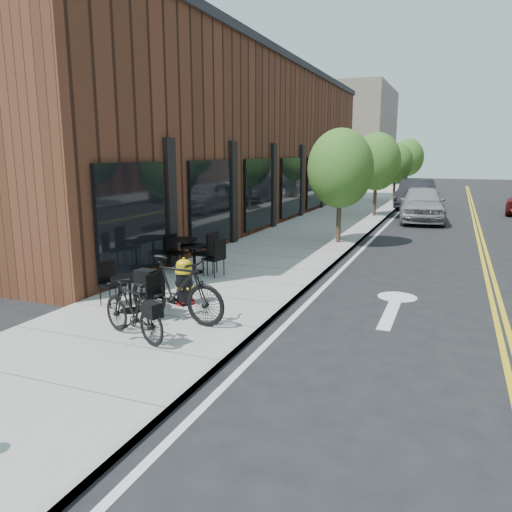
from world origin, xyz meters
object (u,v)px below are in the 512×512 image
at_px(bicycle_right, 176,289).
at_px(parked_car_a, 421,204).
at_px(parked_car_c, 418,192).
at_px(bistro_set_a, 130,289).
at_px(bistro_set_b, 195,255).
at_px(parked_car_b, 416,194).
at_px(bicycle_left, 133,310).
at_px(bistro_set_c, 182,250).
at_px(fire_hydrant, 184,282).

relative_size(bicycle_right, parked_car_a, 0.41).
bearing_deg(parked_car_c, bistro_set_a, -96.56).
height_order(bistro_set_a, parked_car_a, parked_car_a).
height_order(bicycle_right, parked_car_a, parked_car_a).
bearing_deg(bistro_set_b, bistro_set_a, -69.03).
bearing_deg(parked_car_b, parked_car_c, 94.26).
bearing_deg(bistro_set_b, bicycle_left, -59.53).
relative_size(bicycle_left, parked_car_a, 0.34).
relative_size(bistro_set_a, parked_car_a, 0.34).
height_order(bistro_set_a, parked_car_b, parked_car_b).
xyz_separation_m(bicycle_left, bistro_set_a, (-0.91, 1.19, -0.05)).
distance_m(bistro_set_a, parked_car_a, 17.09).
xyz_separation_m(bistro_set_b, bistro_set_c, (-0.45, 0.15, 0.07)).
bearing_deg(bistro_set_c, bicycle_left, -61.50).
height_order(bistro_set_b, bistro_set_c, bistro_set_c).
bearing_deg(bicycle_left, parked_car_b, -164.96).
distance_m(bistro_set_b, parked_car_c, 23.07).
bearing_deg(bicycle_left, fire_hydrant, -152.89).
distance_m(bistro_set_c, parked_car_b, 19.49).
xyz_separation_m(bicycle_left, bicycle_right, (0.22, 0.99, 0.11)).
xyz_separation_m(fire_hydrant, bicycle_left, (0.20, -2.02, 0.04)).
xyz_separation_m(fire_hydrant, parked_car_a, (3.51, 15.73, 0.25)).
bearing_deg(bicycle_left, parked_car_c, -163.88).
bearing_deg(parked_car_b, bicycle_left, -93.91).
distance_m(bistro_set_a, bistro_set_c, 3.53).
height_order(parked_car_a, parked_car_c, parked_car_a).
bearing_deg(parked_car_a, parked_car_c, 88.71).
bearing_deg(bistro_set_b, parked_car_c, 94.70).
height_order(bicycle_right, bistro_set_b, bicycle_right).
height_order(bistro_set_b, parked_car_c, parked_car_c).
xyz_separation_m(bicycle_left, bistro_set_c, (-1.75, 4.61, 0.04)).
relative_size(parked_car_b, parked_car_c, 1.09).
height_order(fire_hydrant, bicycle_left, bicycle_left).
xyz_separation_m(bicycle_left, bistro_set_b, (-1.30, 4.46, -0.03)).
bearing_deg(parked_car_c, bistro_set_c, -99.74).
distance_m(bistro_set_b, parked_car_a, 14.06).
bearing_deg(parked_car_a, bicycle_left, -106.67).
xyz_separation_m(parked_car_b, parked_car_c, (-0.12, 3.60, -0.16)).
bearing_deg(bicycle_right, bicycle_left, 172.20).
bearing_deg(bistro_set_a, parked_car_a, 95.76).
distance_m(bicycle_right, parked_car_a, 17.03).
bearing_deg(fire_hydrant, bistro_set_a, -139.30).
distance_m(bistro_set_b, bistro_set_c, 0.48).
bearing_deg(bistro_set_c, bicycle_right, -53.74).
distance_m(fire_hydrant, bistro_set_c, 3.02).
bearing_deg(parked_car_b, bicycle_right, -93.64).
xyz_separation_m(bicycle_left, parked_car_a, (3.30, 17.74, 0.21)).
xyz_separation_m(bistro_set_a, bistro_set_b, (-0.39, 3.27, 0.02)).
height_order(bistro_set_b, parked_car_b, parked_car_b).
xyz_separation_m(fire_hydrant, bicycle_right, (0.42, -1.02, 0.15)).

